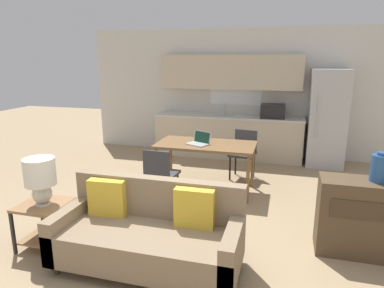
% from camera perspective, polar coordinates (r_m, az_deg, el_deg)
% --- Properties ---
extents(ground_plane, '(20.00, 20.00, 0.00)m').
position_cam_1_polar(ground_plane, '(3.70, -6.27, -20.15)').
color(ground_plane, '#9E8460').
extents(wall_back, '(6.40, 0.07, 2.70)m').
position_cam_1_polar(wall_back, '(7.58, 6.60, 8.51)').
color(wall_back, silver).
rests_on(wall_back, ground_plane).
extents(kitchen_counter, '(3.12, 0.65, 2.15)m').
position_cam_1_polar(kitchen_counter, '(7.35, 6.25, 4.34)').
color(kitchen_counter, beige).
rests_on(kitchen_counter, ground_plane).
extents(refrigerator, '(0.69, 0.75, 1.88)m').
position_cam_1_polar(refrigerator, '(7.18, 21.56, 4.00)').
color(refrigerator, '#B7BABC').
rests_on(refrigerator, ground_plane).
extents(dining_table, '(1.54, 0.81, 0.78)m').
position_cam_1_polar(dining_table, '(5.39, 2.33, -0.64)').
color(dining_table, brown).
rests_on(dining_table, ground_plane).
extents(couch, '(1.87, 0.80, 0.86)m').
position_cam_1_polar(couch, '(3.62, -7.06, -14.64)').
color(couch, '#3D2D1E').
rests_on(couch, ground_plane).
extents(side_table, '(0.51, 0.51, 0.52)m').
position_cam_1_polar(side_table, '(4.24, -23.32, -11.18)').
color(side_table, olive).
rests_on(side_table, ground_plane).
extents(table_lamp, '(0.33, 0.33, 0.53)m').
position_cam_1_polar(table_lamp, '(4.04, -23.97, -5.05)').
color(table_lamp, silver).
rests_on(table_lamp, side_table).
extents(credenza, '(0.98, 0.42, 0.84)m').
position_cam_1_polar(credenza, '(4.17, 26.91, -10.94)').
color(credenza, brown).
rests_on(credenza, ground_plane).
extents(vase, '(0.20, 0.20, 0.31)m').
position_cam_1_polar(vase, '(4.02, 28.96, -3.50)').
color(vase, '#234C84').
rests_on(vase, credenza).
extents(dining_chair_near_left, '(0.45, 0.45, 0.84)m').
position_cam_1_polar(dining_chair_near_left, '(4.93, -5.29, -4.79)').
color(dining_chair_near_left, '#38383D').
rests_on(dining_chair_near_left, ground_plane).
extents(dining_chair_far_right, '(0.48, 0.48, 0.84)m').
position_cam_1_polar(dining_chair_far_right, '(6.11, 8.59, -1.16)').
color(dining_chair_far_right, '#38383D').
rests_on(dining_chair_far_right, ground_plane).
extents(laptop, '(0.40, 0.37, 0.20)m').
position_cam_1_polar(laptop, '(5.33, 1.27, 0.49)').
color(laptop, '#B7BABC').
rests_on(laptop, dining_table).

